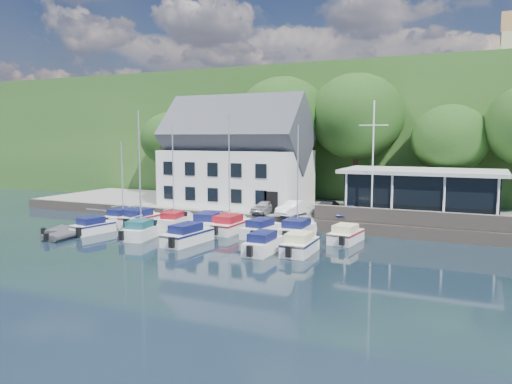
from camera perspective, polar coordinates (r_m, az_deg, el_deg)
ground at (r=33.39m, az=-4.34°, el=-7.32°), size 180.00×180.00×0.00m
quay at (r=49.04m, az=5.65°, el=-2.33°), size 60.00×13.00×1.00m
quay_face at (r=43.03m, az=2.80°, el=-3.53°), size 60.00×0.30×1.00m
hillside at (r=91.71m, az=14.91°, el=6.22°), size 160.00×75.00×16.00m
field_patch at (r=98.99m, az=20.51°, el=10.75°), size 50.00×30.00×0.30m
harbor_building at (r=50.37m, az=-2.23°, el=3.47°), size 14.40×8.20×8.70m
club_pavilion at (r=44.85m, az=18.44°, el=-0.16°), size 13.20×7.20×4.10m
seawall at (r=40.41m, az=19.04°, el=-2.94°), size 18.00×0.50×1.20m
gangway at (r=50.00m, az=-15.95°, el=-2.96°), size 1.20×6.00×1.40m
car_silver at (r=44.93m, az=1.11°, el=-1.67°), size 1.87×3.73×1.22m
car_white at (r=43.90m, az=4.39°, el=-1.83°), size 2.42×4.16×1.30m
car_dgrey at (r=44.25m, az=8.05°, el=-1.85°), size 1.73×4.23×1.23m
car_blue at (r=43.15m, az=10.51°, el=-2.11°), size 2.39×3.82×1.22m
flagpole at (r=41.21m, az=13.20°, el=3.38°), size 2.34×0.20×9.73m
tree_0 at (r=60.97m, az=-9.68°, el=4.40°), size 7.17×7.17×9.79m
tree_1 at (r=56.55m, az=-3.30°, el=4.50°), size 7.41×7.41×10.13m
tree_2 at (r=53.44m, az=3.07°, el=6.04°), size 9.65×9.65×13.19m
tree_3 at (r=52.51m, az=11.34°, el=5.99°), size 9.75×9.75×13.33m
tree_4 at (r=50.91m, az=21.23°, el=3.77°), size 7.27×7.27×9.93m
boat_r1_0 at (r=46.85m, az=-15.05°, el=1.57°), size 1.89×6.14×8.31m
boat_r1_1 at (r=44.96m, az=-13.18°, el=2.09°), size 2.32×5.76×9.35m
boat_r1_2 at (r=44.01m, az=-9.45°, el=1.35°), size 2.70×5.51×8.22m
boat_r1_3 at (r=42.29m, az=-5.24°, el=-3.34°), size 3.15×6.91×1.56m
boat_r1_4 at (r=40.94m, az=-3.09°, el=1.60°), size 2.23×6.24×8.99m
boat_r1_5 at (r=39.55m, az=0.62°, el=-4.09°), size 2.54×6.00×1.43m
boat_r1_6 at (r=38.77m, az=4.78°, el=1.46°), size 2.39×6.22×9.18m
boat_r1_7 at (r=38.02m, az=10.25°, el=-4.66°), size 2.42×5.14×1.37m
boat_r2_0 at (r=42.95m, az=-18.13°, el=-3.62°), size 2.50×5.37×1.36m
boat_r2_1 at (r=39.32m, az=-13.12°, el=1.20°), size 2.75×5.38×8.93m
boat_r2_2 at (r=37.31m, az=-7.80°, el=-4.71°), size 2.44×6.58×1.52m
boat_r2_3 at (r=34.16m, az=0.88°, el=-5.73°), size 1.74×5.72×1.46m
boat_r2_4 at (r=33.96m, az=5.05°, el=-5.81°), size 2.01×5.32×1.49m
dinghy_0 at (r=43.72m, az=-21.53°, el=-4.03°), size 2.52×3.27×0.67m
dinghy_1 at (r=41.51m, az=-21.38°, el=-4.56°), size 1.91×3.00×0.68m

